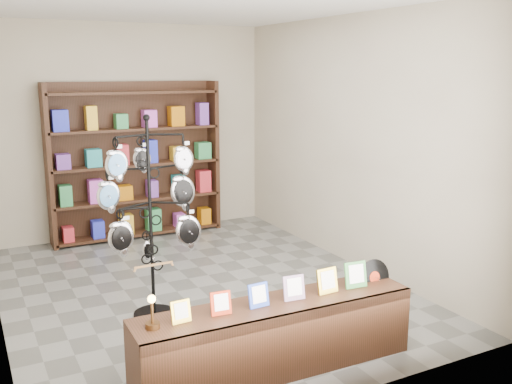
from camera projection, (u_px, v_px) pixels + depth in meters
ground at (198, 288)px, 6.30m from camera, size 5.00×5.00×0.00m
room_envelope at (195, 120)px, 5.91m from camera, size 5.00×5.00×5.00m
display_tree at (150, 203)px, 5.36m from camera, size 1.01×0.88×1.96m
front_shelf at (276, 336)px, 4.53m from camera, size 2.32×0.52×0.82m
back_shelving at (136, 165)px, 8.07m from camera, size 2.42×0.36×2.20m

